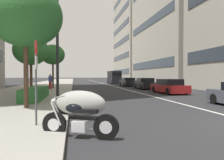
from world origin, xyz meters
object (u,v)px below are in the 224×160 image
motorcycle_second_in_row (80,103)px  street_lamp_with_banners (62,16)px  delivery_van_ahead (114,77)px  car_approaching_light (128,82)px  street_tree_by_lamp_post (26,16)px  car_lead_in_lane (169,87)px  street_tree_far_plaza (31,51)px  motorcycle_far_end_row (79,122)px  street_tree_near_plaza_corner (53,55)px  pedestrian_on_plaza (50,81)px  car_far_down_avenue (145,84)px  parking_sign_by_curb (36,72)px

motorcycle_second_in_row → street_lamp_with_banners: 7.52m
motorcycle_second_in_row → delivery_van_ahead: delivery_van_ahead is taller
car_approaching_light → street_lamp_with_banners: bearing=152.6°
car_approaching_light → street_tree_by_lamp_post: size_ratio=0.77×
car_lead_in_lane → street_tree_far_plaza: 12.91m
delivery_van_ahead → car_approaching_light: bearing=178.6°
street_tree_far_plaza → street_tree_by_lamp_post: bearing=-170.7°
car_lead_in_lane → motorcycle_far_end_row: bearing=144.7°
street_tree_by_lamp_post → street_tree_near_plaza_corner: 16.48m
car_lead_in_lane → pedestrian_on_plaza: size_ratio=2.74×
motorcycle_far_end_row → street_tree_far_plaza: bearing=-51.7°
motorcycle_far_end_row → car_lead_in_lane: bearing=-102.2°
motorcycle_far_end_row → car_far_down_avenue: size_ratio=0.49×
street_tree_by_lamp_post → street_lamp_with_banners: bearing=-23.2°
motorcycle_far_end_row → street_tree_far_plaza: 13.81m
pedestrian_on_plaza → street_tree_by_lamp_post: bearing=-0.4°
delivery_van_ahead → street_lamp_with_banners: 31.68m
car_lead_in_lane → street_tree_by_lamp_post: (-8.06, 11.18, 3.84)m
motorcycle_second_in_row → street_tree_near_plaza_corner: street_tree_near_plaza_corner is taller
motorcycle_far_end_row → delivery_van_ahead: 39.09m
motorcycle_far_end_row → pedestrian_on_plaza: 19.66m
car_approaching_light → street_tree_far_plaza: size_ratio=0.91×
parking_sign_by_curb → motorcycle_second_in_row: bearing=-42.3°
motorcycle_far_end_row → street_tree_far_plaza: size_ratio=0.41×
car_far_down_avenue → delivery_van_ahead: bearing=2.7°
car_lead_in_lane → parking_sign_by_curb: 15.54m
motorcycle_far_end_row → street_tree_by_lamp_post: street_tree_by_lamp_post is taller
motorcycle_far_end_row → car_approaching_light: size_ratio=0.45×
car_approaching_light → delivery_van_ahead: (11.25, 0.04, 0.78)m
car_far_down_avenue → delivery_van_ahead: size_ratio=0.80×
street_tree_far_plaza → car_lead_in_lane: bearing=-90.3°
car_approaching_light → parking_sign_by_curb: parking_sign_by_curb is taller
delivery_van_ahead → street_tree_near_plaza_corner: 20.47m
motorcycle_far_end_row → motorcycle_second_in_row: (2.56, -0.09, 0.17)m
car_far_down_avenue → street_lamp_with_banners: street_lamp_with_banners is taller
street_tree_near_plaza_corner → pedestrian_on_plaza: (-1.78, 0.14, -3.29)m
delivery_van_ahead → street_tree_far_plaza: 28.14m
motorcycle_far_end_row → car_lead_in_lane: size_ratio=0.43×
car_far_down_avenue → street_tree_near_plaza_corner: (1.63, 11.53, 3.65)m
street_tree_by_lamp_post → street_tree_far_plaza: street_tree_by_lamp_post is taller
car_far_down_avenue → street_tree_near_plaza_corner: size_ratio=0.76×
street_tree_far_plaza → motorcycle_second_in_row: bearing=-159.9°
street_tree_by_lamp_post → street_tree_far_plaza: size_ratio=1.18×
motorcycle_far_end_row → pedestrian_on_plaza: pedestrian_on_plaza is taller
car_lead_in_lane → car_approaching_light: 14.10m
street_tree_far_plaza → delivery_van_ahead: bearing=-25.7°
car_lead_in_lane → street_tree_far_plaza: (0.07, 12.51, 3.17)m
parking_sign_by_curb → pedestrian_on_plaza: bearing=4.8°
motorcycle_second_in_row → street_tree_by_lamp_post: (2.20, 2.44, 3.88)m
street_lamp_with_banners → pedestrian_on_plaza: street_lamp_with_banners is taller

